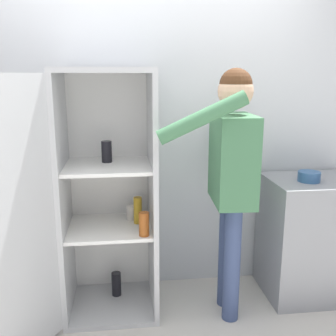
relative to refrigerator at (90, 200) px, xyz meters
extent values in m
cube|color=silver|center=(0.43, 0.43, 0.40)|extent=(7.00, 0.06, 2.55)
cube|color=#B7BABC|center=(0.13, 0.08, -0.85)|extent=(0.66, 0.60, 0.04)
cube|color=#B7BABC|center=(0.13, 0.08, 0.86)|extent=(0.66, 0.60, 0.04)
cube|color=white|center=(0.13, 0.36, 0.01)|extent=(0.66, 0.03, 1.68)
cube|color=#B7BABC|center=(-0.18, 0.08, 0.01)|extent=(0.03, 0.60, 1.68)
cube|color=#B7BABC|center=(0.44, 0.08, 0.01)|extent=(0.04, 0.60, 1.68)
cube|color=white|center=(0.13, 0.08, -0.24)|extent=(0.59, 0.53, 0.02)
cube|color=white|center=(0.13, 0.08, 0.22)|extent=(0.59, 0.53, 0.02)
cube|color=#B7BABC|center=(-0.40, -0.48, 0.01)|extent=(0.40, 0.57, 1.68)
cylinder|color=black|center=(0.16, 0.17, -0.74)|extent=(0.07, 0.07, 0.18)
cylinder|color=black|center=(0.12, 0.16, 0.30)|extent=(0.07, 0.07, 0.15)
cylinder|color=#9E4C19|center=(0.36, -0.12, -0.15)|extent=(0.07, 0.07, 0.16)
cylinder|color=#B78C1E|center=(0.33, 0.12, -0.13)|extent=(0.06, 0.06, 0.20)
cylinder|color=beige|center=(0.29, 0.19, -0.17)|extent=(0.08, 0.08, 0.11)
cylinder|color=#384770|center=(0.97, -0.18, -0.45)|extent=(0.12, 0.12, 0.85)
cylinder|color=#384770|center=(0.98, 0.01, -0.45)|extent=(0.12, 0.12, 0.85)
cube|color=#3F724C|center=(0.97, -0.08, 0.28)|extent=(0.28, 0.47, 0.60)
sphere|color=#DBAD89|center=(0.97, -0.08, 0.73)|extent=(0.23, 0.23, 0.23)
sphere|color=#4C2D19|center=(0.97, -0.08, 0.77)|extent=(0.21, 0.21, 0.21)
cylinder|color=#3F724C|center=(0.70, -0.33, 0.59)|extent=(0.56, 0.12, 0.32)
cylinder|color=#3F724C|center=(0.99, 0.17, 0.25)|extent=(0.09, 0.09, 0.57)
cube|color=gray|center=(1.68, 0.10, -0.40)|extent=(0.71, 0.56, 0.94)
cylinder|color=#335B8E|center=(1.59, 0.05, 0.10)|extent=(0.16, 0.16, 0.07)
camera|label=1|loc=(0.23, -2.61, 0.84)|focal=42.00mm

